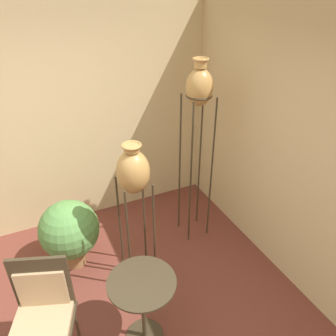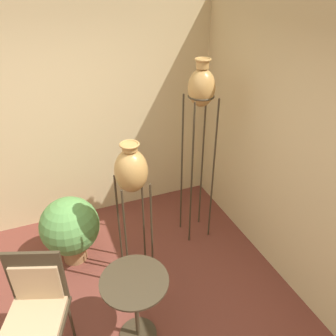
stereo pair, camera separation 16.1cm
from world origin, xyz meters
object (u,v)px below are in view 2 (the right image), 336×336
vase_stand_medium (131,173)px  side_table (135,296)px  potted_plant (70,227)px  chair (35,307)px  vase_stand_tall (201,95)px

vase_stand_medium → side_table: bearing=-107.2°
potted_plant → chair: bearing=-110.9°
vase_stand_medium → chair: bearing=-151.0°
vase_stand_tall → vase_stand_medium: vase_stand_tall is taller
vase_stand_tall → chair: vase_stand_tall is taller
side_table → potted_plant: bearing=108.1°
chair → side_table: (0.77, -0.16, -0.04)m
vase_stand_tall → potted_plant: bearing=176.5°
potted_plant → vase_stand_tall: bearing=-3.5°
vase_stand_medium → chair: 1.32m
vase_stand_tall → chair: 2.39m
vase_stand_tall → potted_plant: vase_stand_tall is taller
vase_stand_medium → chair: vase_stand_medium is taller
vase_stand_tall → vase_stand_medium: size_ratio=1.36×
chair → side_table: bearing=8.1°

